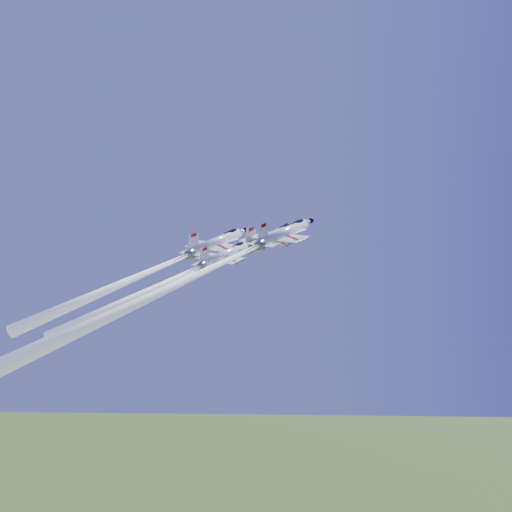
{
  "coord_description": "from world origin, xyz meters",
  "views": [
    {
      "loc": [
        4.76,
        -100.84,
        84.43
      ],
      "look_at": [
        0.0,
        0.0,
        90.94
      ],
      "focal_mm": 40.0,
      "sensor_mm": 36.0,
      "label": 1
    }
  ],
  "objects_px": {
    "jet_right": "(199,274)",
    "jet_slot": "(174,279)",
    "jet_lead": "(185,278)",
    "jet_left": "(158,268)"
  },
  "relations": [
    {
      "from": "jet_lead",
      "to": "jet_slot",
      "type": "relative_size",
      "value": 1.83
    },
    {
      "from": "jet_lead",
      "to": "jet_right",
      "type": "distance_m",
      "value": 5.87
    },
    {
      "from": "jet_right",
      "to": "jet_slot",
      "type": "xyz_separation_m",
      "value": [
        -4.18,
        1.9,
        -0.71
      ]
    },
    {
      "from": "jet_right",
      "to": "jet_slot",
      "type": "bearing_deg",
      "value": -168.06
    },
    {
      "from": "jet_right",
      "to": "jet_slot",
      "type": "height_order",
      "value": "jet_right"
    },
    {
      "from": "jet_lead",
      "to": "jet_left",
      "type": "bearing_deg",
      "value": -179.63
    },
    {
      "from": "jet_lead",
      "to": "jet_right",
      "type": "bearing_deg",
      "value": -22.05
    },
    {
      "from": "jet_right",
      "to": "jet_left",
      "type": "bearing_deg",
      "value": 169.53
    },
    {
      "from": "jet_lead",
      "to": "jet_left",
      "type": "xyz_separation_m",
      "value": [
        -5.04,
        3.66,
        1.85
      ]
    },
    {
      "from": "jet_lead",
      "to": "jet_slot",
      "type": "bearing_deg",
      "value": -73.68
    }
  ]
}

